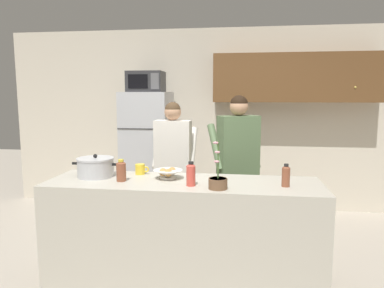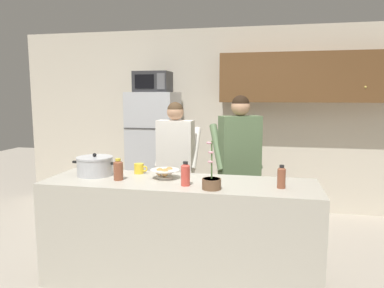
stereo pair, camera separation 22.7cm
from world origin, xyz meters
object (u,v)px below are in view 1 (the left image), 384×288
object	(u,v)px
microwave	(146,82)
bottle_mid_counter	(191,174)
cooking_pot	(96,167)
bottle_near_edge	(121,171)
person_by_sink	(238,154)
bottle_far_corner	(286,175)
potted_orchid	(218,182)
bread_bowl	(168,173)
coffee_mug	(140,169)
refrigerator	(148,153)
person_near_pot	(173,156)

from	to	relation	value
microwave	bottle_mid_counter	xyz separation A→B (m)	(0.90, -1.96, -0.82)
cooking_pot	bottle_near_edge	world-z (taller)	cooking_pot
person_by_sink	bottle_far_corner	world-z (taller)	person_by_sink
bottle_near_edge	potted_orchid	bearing A→B (deg)	-9.49
bread_bowl	bottle_near_edge	bearing A→B (deg)	-160.61
coffee_mug	bread_bowl	distance (m)	0.33
microwave	refrigerator	bearing A→B (deg)	90.07
microwave	coffee_mug	bearing A→B (deg)	-77.05
person_by_sink	potted_orchid	xyz separation A→B (m)	(-0.14, -1.03, -0.06)
microwave	bread_bowl	size ratio (longest dim) A/B	1.85
bottle_near_edge	bottle_far_corner	distance (m)	1.38
refrigerator	bottle_far_corner	distance (m)	2.54
microwave	bread_bowl	xyz separation A→B (m)	(0.66, -1.76, -0.87)
bread_bowl	person_near_pot	bearing A→B (deg)	97.89
coffee_mug	bread_bowl	size ratio (longest dim) A/B	0.51
cooking_pot	bottle_near_edge	size ratio (longest dim) A/B	2.33
bottle_near_edge	bread_bowl	bearing A→B (deg)	19.39
person_near_pot	bottle_far_corner	size ratio (longest dim) A/B	8.42
person_near_pot	bottle_near_edge	xyz separation A→B (m)	(-0.26, -1.00, 0.03)
refrigerator	bottle_mid_counter	bearing A→B (deg)	-65.66
cooking_pot	coffee_mug	size ratio (longest dim) A/B	3.38
bottle_near_edge	refrigerator	bearing A→B (deg)	98.37
bottle_near_edge	potted_orchid	size ratio (longest dim) A/B	0.49
cooking_pot	bottle_mid_counter	size ratio (longest dim) A/B	2.20
person_near_pot	bottle_near_edge	size ratio (longest dim) A/B	8.32
person_by_sink	cooking_pot	world-z (taller)	person_by_sink
bottle_near_edge	bottle_mid_counter	distance (m)	0.62
person_near_pot	person_by_sink	size ratio (longest dim) A/B	0.96
coffee_mug	bottle_near_edge	distance (m)	0.30
microwave	coffee_mug	world-z (taller)	microwave
person_by_sink	bread_bowl	world-z (taller)	person_by_sink
person_by_sink	coffee_mug	xyz separation A→B (m)	(-0.90, -0.60, -0.07)
person_by_sink	bottle_near_edge	world-z (taller)	person_by_sink
bottle_far_corner	potted_orchid	distance (m)	0.56
person_near_pot	bread_bowl	size ratio (longest dim) A/B	6.11
cooking_pot	potted_orchid	world-z (taller)	potted_orchid
coffee_mug	potted_orchid	distance (m)	0.87
refrigerator	coffee_mug	world-z (taller)	refrigerator
bottle_mid_counter	bottle_far_corner	size ratio (longest dim) A/B	1.07
cooking_pot	refrigerator	bearing A→B (deg)	89.83
potted_orchid	cooking_pot	bearing A→B (deg)	166.43
bottle_far_corner	potted_orchid	world-z (taller)	potted_orchid
person_near_pot	coffee_mug	xyz separation A→B (m)	(-0.17, -0.72, -0.01)
person_by_sink	bottle_near_edge	bearing A→B (deg)	-138.00
person_by_sink	person_near_pot	bearing A→B (deg)	170.73
bottle_mid_counter	microwave	bearing A→B (deg)	114.58
cooking_pot	potted_orchid	bearing A→B (deg)	-13.57
person_near_pot	potted_orchid	world-z (taller)	person_near_pot
bread_bowl	microwave	bearing A→B (deg)	110.69
refrigerator	cooking_pot	size ratio (longest dim) A/B	3.83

